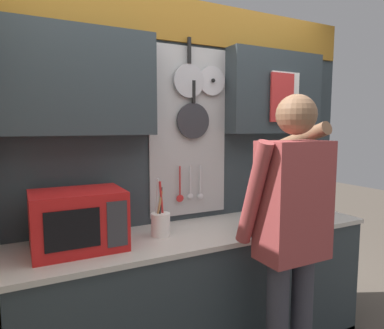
% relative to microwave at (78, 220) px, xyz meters
% --- Properties ---
extents(base_cabinet_counter, '(2.30, 0.60, 0.90)m').
position_rel_microwave_xyz_m(base_cabinet_counter, '(0.77, -0.02, -0.61)').
color(base_cabinet_counter, '#2D383D').
rests_on(base_cabinet_counter, ground_plane).
extents(back_wall_unit, '(2.87, 0.23, 2.41)m').
position_rel_microwave_xyz_m(back_wall_unit, '(0.77, 0.25, 0.40)').
color(back_wall_unit, '#2D383D').
rests_on(back_wall_unit, ground_plane).
extents(microwave, '(0.48, 0.35, 0.32)m').
position_rel_microwave_xyz_m(microwave, '(0.00, 0.00, 0.00)').
color(microwave, red).
rests_on(microwave, base_cabinet_counter).
extents(knife_block, '(0.13, 0.16, 0.26)m').
position_rel_microwave_xyz_m(knife_block, '(1.67, 0.00, -0.07)').
color(knife_block, brown).
rests_on(knife_block, base_cabinet_counter).
extents(utensil_crock, '(0.11, 0.11, 0.35)m').
position_rel_microwave_xyz_m(utensil_crock, '(0.48, 0.00, -0.08)').
color(utensil_crock, white).
rests_on(utensil_crock, base_cabinet_counter).
extents(person, '(0.54, 0.66, 1.73)m').
position_rel_microwave_xyz_m(person, '(1.03, -0.52, -0.03)').
color(person, '#383842').
rests_on(person, ground_plane).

